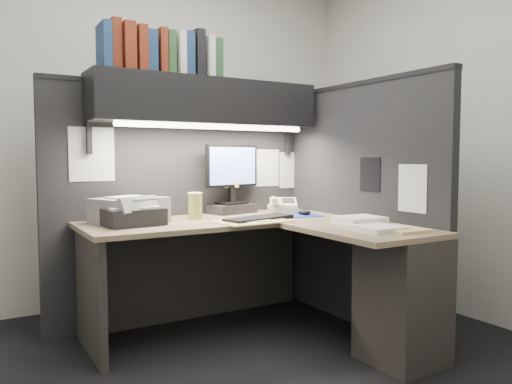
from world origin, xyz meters
TOP-DOWN VIEW (x-y plane):
  - floor at (0.00, 0.00)m, footprint 3.50×3.50m
  - wall_back at (0.00, 1.50)m, footprint 3.50×0.04m
  - wall_right at (1.75, 0.00)m, footprint 0.04×3.00m
  - partition_back at (0.03, 0.93)m, footprint 1.90×0.06m
  - partition_right at (0.98, 0.18)m, footprint 0.06×1.50m
  - desk at (0.43, -0.00)m, footprint 1.70×1.53m
  - overhead_shelf at (0.12, 0.75)m, footprint 1.55×0.34m
  - task_light_tube at (0.12, 0.61)m, footprint 1.32×0.04m
  - monitor at (0.35, 0.82)m, footprint 0.45×0.26m
  - keyboard at (0.31, 0.37)m, footprint 0.50×0.27m
  - mousepad at (0.70, 0.43)m, footprint 0.25×0.24m
  - mouse at (0.72, 0.44)m, footprint 0.09×0.11m
  - telephone at (0.68, 0.65)m, footprint 0.29×0.29m
  - coffee_cup at (-0.01, 0.63)m, footprint 0.10×0.10m
  - printer at (-0.43, 0.68)m, footprint 0.48×0.46m
  - notebook_stack at (-0.45, 0.57)m, footprint 0.36×0.31m
  - open_folder at (0.23, 0.32)m, footprint 0.47×0.33m
  - paper_stack_a at (0.71, -0.12)m, footprint 0.28×0.24m
  - paper_stack_b at (0.63, -0.33)m, footprint 0.24×0.29m
  - manila_stack at (0.74, -0.40)m, footprint 0.24×0.30m
  - binder_row at (-0.19, 0.75)m, footprint 0.78×0.26m
  - pinned_papers at (0.42, 0.56)m, footprint 1.76×1.31m

SIDE VIEW (x-z plane):
  - floor at x=0.00m, z-range 0.00..0.00m
  - desk at x=0.43m, z-range 0.08..0.81m
  - mousepad at x=0.70m, z-range 0.73..0.73m
  - open_folder at x=0.23m, z-range 0.73..0.74m
  - manila_stack at x=0.74m, z-range 0.73..0.75m
  - keyboard at x=0.31m, z-range 0.73..0.75m
  - paper_stack_b at x=0.63m, z-range 0.73..0.76m
  - mouse at x=0.72m, z-range 0.73..0.77m
  - paper_stack_a at x=0.71m, z-range 0.73..0.78m
  - telephone at x=0.68m, z-range 0.73..0.82m
  - notebook_stack at x=-0.45m, z-range 0.73..0.83m
  - partition_back at x=0.03m, z-range 0.00..1.60m
  - partition_right at x=0.98m, z-range 0.00..1.60m
  - printer at x=-0.43m, z-range 0.73..0.88m
  - coffee_cup at x=-0.01m, z-range 0.73..0.89m
  - monitor at x=0.35m, z-range 0.68..1.17m
  - pinned_papers at x=0.42m, z-range 0.80..1.31m
  - task_light_tube at x=0.12m, z-range 1.31..1.35m
  - wall_back at x=0.00m, z-range 0.00..2.70m
  - wall_right at x=1.75m, z-range 0.00..2.70m
  - overhead_shelf at x=0.12m, z-range 1.35..1.65m
  - binder_row at x=-0.19m, z-range 1.64..1.94m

